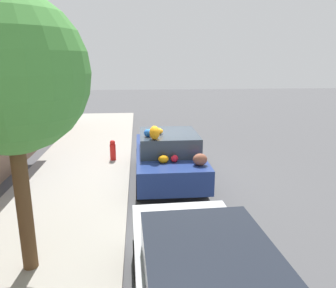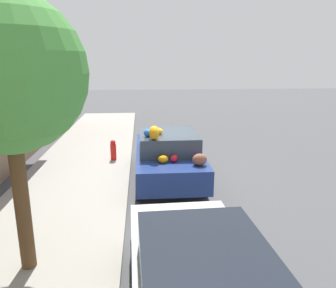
% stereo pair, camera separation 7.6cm
% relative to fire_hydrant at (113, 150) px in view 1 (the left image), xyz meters
% --- Properties ---
extents(ground_plane, '(60.00, 60.00, 0.00)m').
position_rel_fire_hydrant_xyz_m(ground_plane, '(-1.79, -1.70, -0.46)').
color(ground_plane, '#4C4C4F').
extents(sidewalk_curb, '(24.00, 3.20, 0.12)m').
position_rel_fire_hydrant_xyz_m(sidewalk_curb, '(-1.79, 1.00, -0.40)').
color(sidewalk_curb, '#9E998E').
rests_on(sidewalk_curb, ground).
extents(street_tree, '(2.36, 2.36, 4.36)m').
position_rel_fire_hydrant_xyz_m(street_tree, '(-5.96, 0.95, 2.81)').
color(street_tree, brown).
rests_on(street_tree, sidewalk_curb).
extents(fire_hydrant, '(0.20, 0.20, 0.70)m').
position_rel_fire_hydrant_xyz_m(fire_hydrant, '(0.00, 0.00, 0.00)').
color(fire_hydrant, red).
rests_on(fire_hydrant, sidewalk_curb).
extents(art_car, '(4.14, 1.87, 1.83)m').
position_rel_fire_hydrant_xyz_m(art_car, '(-1.84, -1.74, 0.30)').
color(art_car, navy).
rests_on(art_car, ground).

